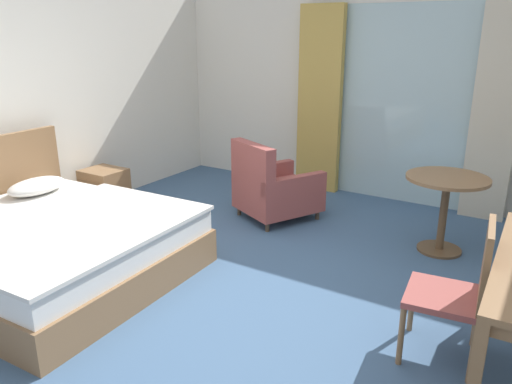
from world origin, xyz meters
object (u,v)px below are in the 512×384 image
Objects in this scene: nightstand at (105,190)px; round_cafe_table at (446,196)px; armchair_by_window at (273,189)px; desk_chair at (461,287)px; bed at (47,244)px.

round_cafe_table is (3.48, 0.87, 0.30)m from nightstand.
nightstand is 0.66× the size of round_cafe_table.
armchair_by_window is at bearing 24.07° from nightstand.
bed is at bearing -168.92° from desk_chair.
nightstand is 3.99m from desk_chair.
round_cafe_table is at bearing 39.69° from bed.
armchair_by_window is 1.75m from round_cafe_table.
desk_chair reaches higher than armchair_by_window.
desk_chair reaches higher than nightstand.
round_cafe_table is at bearing 2.89° from armchair_by_window.
nightstand is at bearing 169.33° from desk_chair.
bed is 2.93× the size of round_cafe_table.
bed is 4.45× the size of nightstand.
nightstand is 3.60m from round_cafe_table.
round_cafe_table is (1.73, 0.09, 0.20)m from armchair_by_window.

